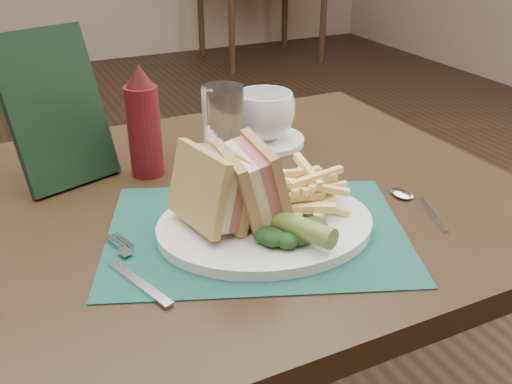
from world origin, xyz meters
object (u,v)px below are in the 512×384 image
placemat (256,232)px  sandwich_half_b (238,185)px  plate (265,225)px  drinking_glass (223,123)px  sandwich_half_a (199,191)px  table_bg_right (261,12)px  coffee_cup (265,115)px  table_main (234,370)px  saucer (265,140)px  check_presenter (56,109)px  ketchup_bottle (143,121)px

placemat → sandwich_half_b: 0.08m
plate → drinking_glass: 0.27m
sandwich_half_b → drinking_glass: bearing=76.8°
sandwich_half_a → drinking_glass: size_ratio=0.86×
placemat → sandwich_half_a: size_ratio=3.65×
plate → sandwich_half_b: 0.07m
table_bg_right → coffee_cup: size_ratio=8.05×
table_bg_right → drinking_glass: size_ratio=6.92×
table_main → saucer: 0.44m
coffee_cup → plate: bearing=-116.3°
sandwich_half_a → check_presenter: check_presenter is taller
sandwich_half_a → saucer: sandwich_half_a is taller
saucer → ketchup_bottle: ketchup_bottle is taller
sandwich_half_a → drinking_glass: (0.14, 0.24, -0.01)m
plate → saucer: (0.14, 0.29, -0.00)m
coffee_cup → drinking_glass: 0.10m
placemat → check_presenter: size_ratio=1.65×
table_bg_right → placemat: placemat is taller
table_main → plate: (-0.00, -0.13, 0.38)m
plate → ketchup_bottle: (-0.09, 0.25, 0.08)m
saucer → drinking_glass: size_ratio=1.15×
table_main → sandwich_half_b: 0.47m
placemat → ketchup_bottle: (-0.08, 0.25, 0.09)m
plate → coffee_cup: 0.33m
plate → ketchup_bottle: 0.28m
table_main → placemat: 0.40m
saucer → check_presenter: 0.38m
coffee_cup → drinking_glass: bearing=-162.0°
table_bg_right → check_presenter: 3.89m
coffee_cup → sandwich_half_a: bearing=-130.4°
sandwich_half_a → check_presenter: size_ratio=0.45×
plate → saucer: size_ratio=2.00×
placemat → saucer: saucer is taller
placemat → plate: size_ratio=1.36×
plate → coffee_cup: bearing=75.0°
sandwich_half_a → saucer: 0.37m
ketchup_bottle → placemat: bearing=-72.3°
sandwich_half_a → sandwich_half_b: bearing=-18.3°
table_main → check_presenter: check_presenter is taller
plate → sandwich_half_a: 0.11m
ketchup_bottle → coffee_cup: bearing=9.1°
sandwich_half_b → check_presenter: size_ratio=0.46×
check_presenter → plate: bearing=-71.9°
saucer → coffee_cup: (0.00, 0.00, 0.05)m
ketchup_bottle → table_bg_right: bearing=61.0°
placemat → saucer: 0.33m
table_main → coffee_cup: 0.48m
coffee_cup → ketchup_bottle: ketchup_bottle is taller
table_bg_right → ketchup_bottle: size_ratio=4.84×
table_bg_right → sandwich_half_a: size_ratio=8.07×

